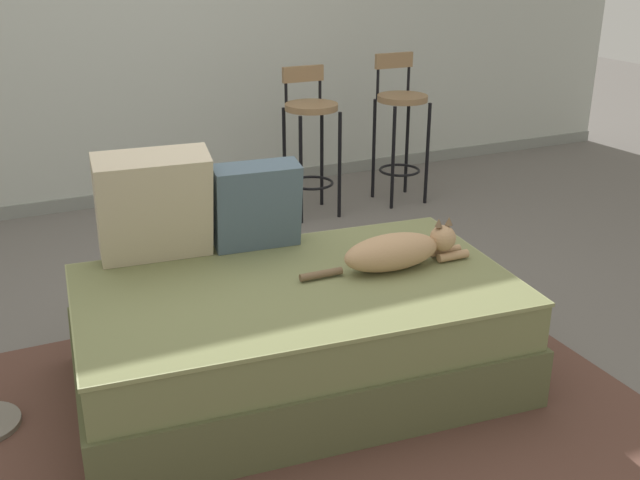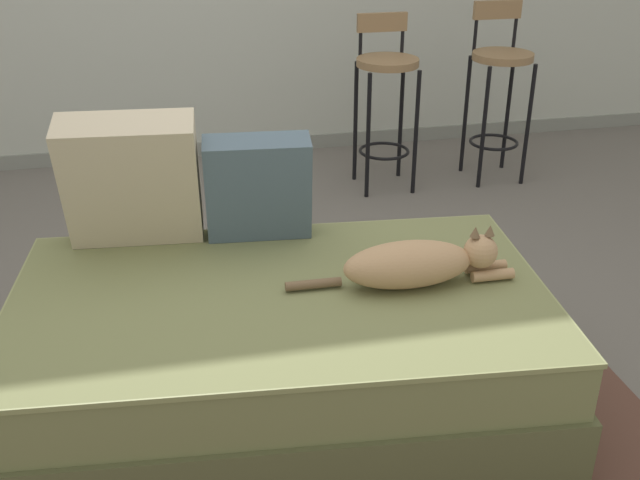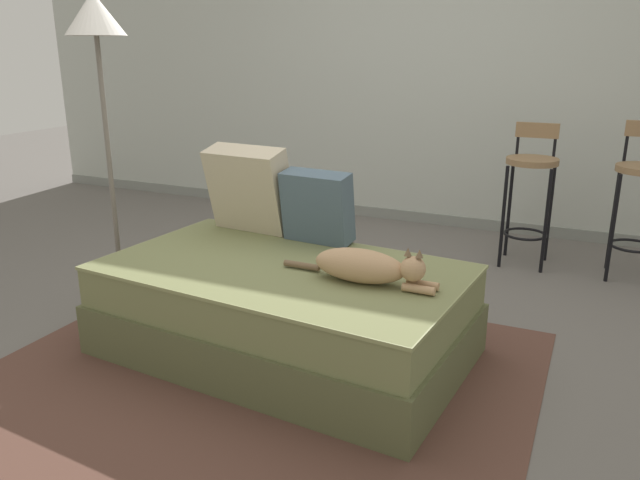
# 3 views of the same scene
# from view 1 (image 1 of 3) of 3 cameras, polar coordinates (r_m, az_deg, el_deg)

# --- Properties ---
(ground_plane) EXTENTS (16.00, 16.00, 0.00)m
(ground_plane) POSITION_cam_1_polar(r_m,az_deg,el_deg) (3.48, -4.35, -7.48)
(ground_plane) COLOR #66605B
(ground_plane) RESTS_ON ground
(wall_back_panel) EXTENTS (8.00, 0.10, 2.60)m
(wall_back_panel) POSITION_cam_1_polar(r_m,az_deg,el_deg) (5.23, -13.95, 16.83)
(wall_back_panel) COLOR #B7BCB2
(wall_back_panel) RESTS_ON ground
(wall_baseboard_trim) EXTENTS (8.00, 0.02, 0.09)m
(wall_baseboard_trim) POSITION_cam_1_polar(r_m,az_deg,el_deg) (5.42, -12.64, 3.49)
(wall_baseboard_trim) COLOR gray
(wall_baseboard_trim) RESTS_ON ground
(area_rug) EXTENTS (2.43, 2.12, 0.01)m
(area_rug) POSITION_cam_1_polar(r_m,az_deg,el_deg) (2.93, 0.64, -13.53)
(area_rug) COLOR brown
(area_rug) RESTS_ON ground
(couch) EXTENTS (1.81, 1.17, 0.45)m
(couch) POSITION_cam_1_polar(r_m,az_deg,el_deg) (3.05, -1.79, -7.07)
(couch) COLOR brown
(couch) RESTS_ON ground
(throw_pillow_corner) EXTENTS (0.48, 0.31, 0.48)m
(throw_pillow_corner) POSITION_cam_1_polar(r_m,az_deg,el_deg) (3.13, -12.54, 2.56)
(throw_pillow_corner) COLOR beige
(throw_pillow_corner) RESTS_ON couch
(throw_pillow_middle) EXTENTS (0.38, 0.22, 0.38)m
(throw_pillow_middle) POSITION_cam_1_polar(r_m,az_deg,el_deg) (3.22, -4.86, 2.64)
(throw_pillow_middle) COLOR #4C6070
(throw_pillow_middle) RESTS_ON couch
(cat) EXTENTS (0.74, 0.18, 0.19)m
(cat) POSITION_cam_1_polar(r_m,az_deg,el_deg) (3.06, 5.98, -0.82)
(cat) COLOR tan
(cat) RESTS_ON couch
(bar_stool_near_window) EXTENTS (0.34, 0.34, 0.96)m
(bar_stool_near_window) POSITION_cam_1_polar(r_m,az_deg,el_deg) (4.87, -0.72, 8.58)
(bar_stool_near_window) COLOR black
(bar_stool_near_window) RESTS_ON ground
(bar_stool_by_doorway) EXTENTS (0.34, 0.34, 1.00)m
(bar_stool_by_doorway) POSITION_cam_1_polar(r_m,az_deg,el_deg) (5.17, 6.15, 9.34)
(bar_stool_by_doorway) COLOR black
(bar_stool_by_doorway) RESTS_ON ground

